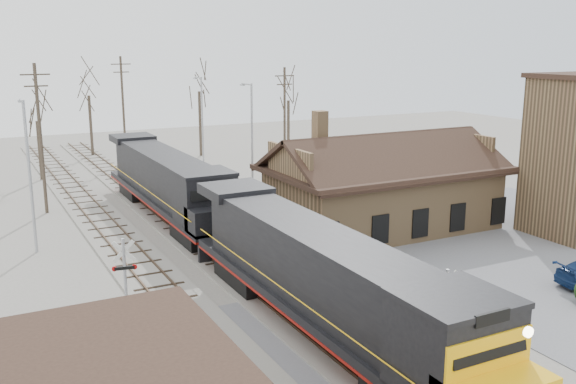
# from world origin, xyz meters

# --- Properties ---
(ground) EXTENTS (140.00, 140.00, 0.00)m
(ground) POSITION_xyz_m (0.00, 0.00, 0.00)
(ground) COLOR gray
(ground) RESTS_ON ground
(road) EXTENTS (60.00, 9.00, 0.03)m
(road) POSITION_xyz_m (0.00, 0.00, 0.01)
(road) COLOR slate
(road) RESTS_ON ground
(parking_lot) EXTENTS (22.00, 26.00, 0.03)m
(parking_lot) POSITION_xyz_m (18.00, 4.00, 0.02)
(parking_lot) COLOR slate
(parking_lot) RESTS_ON ground
(track_main) EXTENTS (3.40, 90.00, 0.24)m
(track_main) POSITION_xyz_m (0.00, 15.00, 0.07)
(track_main) COLOR gray
(track_main) RESTS_ON ground
(track_siding) EXTENTS (3.40, 90.00, 0.24)m
(track_siding) POSITION_xyz_m (-4.50, 15.00, 0.07)
(track_siding) COLOR gray
(track_siding) RESTS_ON ground
(depot) EXTENTS (15.20, 9.31, 7.90)m
(depot) POSITION_xyz_m (11.99, 12.00, 2.41)
(depot) COLOR #9A774F
(depot) RESTS_ON ground
(locomotive_lead) EXTENTS (3.21, 21.48, 4.77)m
(locomotive_lead) POSITION_xyz_m (0.00, -1.15, 2.51)
(locomotive_lead) COLOR black
(locomotive_lead) RESTS_ON ground
(locomotive_trailing) EXTENTS (3.21, 21.48, 4.52)m
(locomotive_trailing) POSITION_xyz_m (0.00, 20.61, 2.51)
(locomotive_trailing) COLOR black
(locomotive_trailing) RESTS_ON ground
(crossbuck_near) EXTENTS (1.07, 0.28, 3.73)m
(crossbuck_near) POSITION_xyz_m (3.21, -4.40, 1.77)
(crossbuck_near) COLOR #A5A8AD
(crossbuck_near) RESTS_ON ground
(crossbuck_far) EXTENTS (1.09, 0.29, 3.83)m
(crossbuck_far) POSITION_xyz_m (-6.87, 4.90, 1.81)
(crossbuck_far) COLOR #A5A8AD
(crossbuck_far) RESTS_ON ground
(streetlight_a) EXTENTS (0.25, 2.04, 9.00)m
(streetlight_a) POSITION_xyz_m (-9.29, 17.24, 5.03)
(streetlight_a) COLOR #A5A8AD
(streetlight_a) RESTS_ON ground
(streetlight_b) EXTENTS (0.25, 2.04, 9.14)m
(streetlight_b) POSITION_xyz_m (7.63, 23.48, 5.11)
(streetlight_b) COLOR #A5A8AD
(streetlight_b) RESTS_ON ground
(streetlight_c) EXTENTS (0.25, 2.04, 9.04)m
(streetlight_c) POSITION_xyz_m (8.40, 36.84, 5.06)
(streetlight_c) COLOR #A5A8AD
(streetlight_c) RESTS_ON ground
(utility_pole_a) EXTENTS (2.00, 0.24, 10.80)m
(utility_pole_a) POSITION_xyz_m (-7.51, 26.47, 5.63)
(utility_pole_a) COLOR #382D23
(utility_pole_a) RESTS_ON ground
(utility_pole_b) EXTENTS (2.00, 0.24, 10.90)m
(utility_pole_b) POSITION_xyz_m (2.74, 44.75, 5.68)
(utility_pole_b) COLOR #382D23
(utility_pole_b) RESTS_ON ground
(utility_pole_c) EXTENTS (2.00, 0.24, 9.97)m
(utility_pole_c) POSITION_xyz_m (15.20, 32.51, 5.21)
(utility_pole_c) COLOR #382D23
(utility_pole_c) RESTS_ON ground
(tree_b) EXTENTS (3.57, 3.57, 8.75)m
(tree_b) POSITION_xyz_m (-6.28, 39.26, 6.22)
(tree_b) COLOR #382D23
(tree_b) RESTS_ON ground
(tree_c) EXTENTS (4.43, 4.43, 10.85)m
(tree_c) POSITION_xyz_m (0.34, 50.16, 7.72)
(tree_c) COLOR #382D23
(tree_c) RESTS_ON ground
(tree_d) EXTENTS (4.72, 4.72, 11.56)m
(tree_d) POSITION_xyz_m (11.06, 44.79, 8.24)
(tree_d) COLOR #382D23
(tree_d) RESTS_ON ground
(tree_e) EXTENTS (4.22, 4.22, 10.33)m
(tree_e) POSITION_xyz_m (18.45, 37.97, 7.35)
(tree_e) COLOR #382D23
(tree_e) RESTS_ON ground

